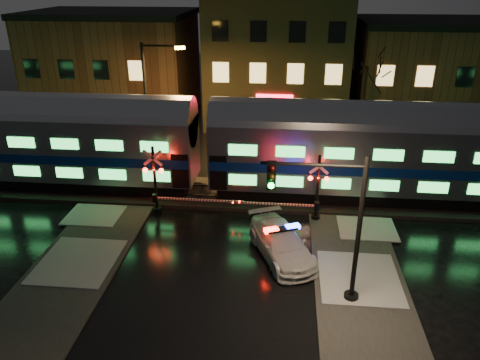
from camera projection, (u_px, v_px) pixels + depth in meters
The scene contains 13 objects.
ground at pixel (223, 238), 24.18m from camera, with size 120.00×120.00×0.00m, color black.
ballast at pixel (234, 194), 28.68m from camera, with size 90.00×4.20×0.24m, color black.
sidewalk_left at pixel (48, 303), 19.29m from camera, with size 4.00×20.00×0.12m, color #2D2D2D.
sidewalk_right at pixel (369, 325), 18.10m from camera, with size 4.00×20.00×0.12m, color #2D2D2D.
building_left at pixel (116, 67), 43.55m from camera, with size 14.00×10.00×9.00m, color #553221.
building_mid at pixel (277, 55), 42.13m from camera, with size 12.00×11.00×11.50m, color brown.
building_right at pixel (425, 76), 41.09m from camera, with size 12.00×10.00×8.50m, color #553221.
train at pixel (203, 143), 27.52m from camera, with size 51.00×3.12×5.92m.
police_car at pixel (281, 243), 22.33m from camera, with size 3.85×5.42×1.62m.
crossing_signal_right at pixel (310, 195), 25.22m from camera, with size 5.42×0.64×3.84m.
crossing_signal_left at pixel (161, 187), 25.95m from camera, with size 5.64×0.65×3.99m.
traffic_light at pixel (333, 228), 18.22m from camera, with size 4.19×0.73×6.48m.
streetlight at pixel (150, 99), 30.91m from camera, with size 2.86×0.30×8.56m.
Camera 1 is at (2.94, -20.69, 12.55)m, focal length 35.00 mm.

